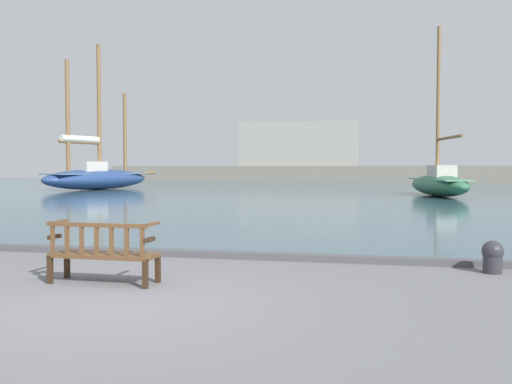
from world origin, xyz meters
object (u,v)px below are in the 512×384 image
object	(u,v)px
park_bench	(103,252)
mooring_bollard	(493,256)
sailboat_outer_starboard	(97,175)
sailboat_distant_harbor	(438,183)

from	to	relation	value
park_bench	mooring_bollard	size ratio (longest dim) A/B	3.01
sailboat_outer_starboard	mooring_bollard	xyz separation A→B (m)	(22.89, -29.82, -0.87)
park_bench	mooring_bollard	distance (m)	6.20
sailboat_outer_starboard	sailboat_distant_harbor	size ratio (longest dim) A/B	1.17
park_bench	sailboat_outer_starboard	xyz separation A→B (m)	(-17.07, 31.94, 0.68)
park_bench	mooring_bollard	xyz separation A→B (m)	(5.82, 2.13, -0.19)
sailboat_outer_starboard	mooring_bollard	world-z (taller)	sailboat_outer_starboard
park_bench	sailboat_outer_starboard	distance (m)	36.22
park_bench	sailboat_distant_harbor	distance (m)	27.90
sailboat_distant_harbor	mooring_bollard	bearing A→B (deg)	-93.44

